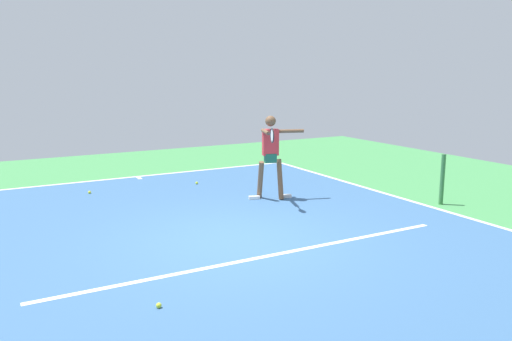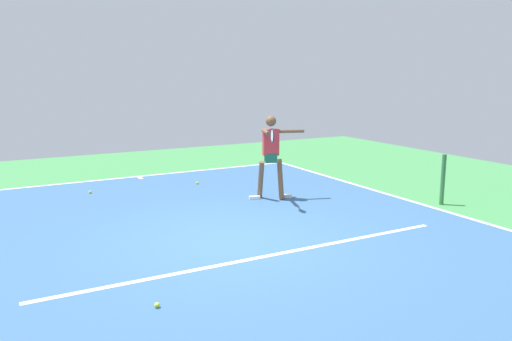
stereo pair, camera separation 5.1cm
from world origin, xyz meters
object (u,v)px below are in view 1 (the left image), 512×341
object	(u,v)px
tennis_ball_far_corner	(90,192)
tennis_ball_near_service_line	(159,305)
tennis_ball_by_sideline	(197,183)
tennis_player	(271,151)
net_post	(442,179)

from	to	relation	value
tennis_ball_far_corner	tennis_ball_near_service_line	bearing A→B (deg)	85.92
tennis_ball_by_sideline	tennis_player	bearing A→B (deg)	111.75
tennis_ball_far_corner	tennis_ball_near_service_line	xyz separation A→B (m)	(0.45, 6.35, 0.00)
tennis_player	tennis_ball_near_service_line	world-z (taller)	tennis_player
tennis_ball_near_service_line	net_post	bearing A→B (deg)	-165.07
tennis_player	tennis_ball_by_sideline	world-z (taller)	tennis_player
tennis_ball_by_sideline	net_post	bearing A→B (deg)	131.22
tennis_ball_far_corner	tennis_ball_by_sideline	xyz separation A→B (m)	(-2.53, 0.25, 0.00)
net_post	tennis_ball_near_service_line	world-z (taller)	net_post
net_post	tennis_ball_by_sideline	world-z (taller)	net_post
tennis_player	tennis_ball_near_service_line	size ratio (longest dim) A/B	27.86
tennis_ball_by_sideline	tennis_ball_near_service_line	distance (m)	6.79
tennis_ball_by_sideline	tennis_ball_near_service_line	bearing A→B (deg)	63.90
tennis_ball_far_corner	tennis_ball_by_sideline	size ratio (longest dim) A/B	1.00
net_post	tennis_ball_by_sideline	distance (m)	5.73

